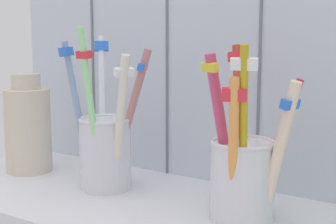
{
  "coord_description": "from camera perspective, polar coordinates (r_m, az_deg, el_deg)",
  "views": [
    {
      "loc": [
        29.03,
        -42.32,
        20.32
      ],
      "look_at": [
        0.0,
        1.48,
        12.09
      ],
      "focal_mm": 52.75,
      "sensor_mm": 36.0,
      "label": 1
    }
  ],
  "objects": [
    {
      "name": "toothbrush_cup_right",
      "position": [
        0.5,
        8.71,
        -6.63
      ],
      "size": [
        9.94,
        9.66,
        17.58
      ],
      "color": "silver",
      "rests_on": "counter_slab"
    },
    {
      "name": "toothbrush_cup_left",
      "position": [
        0.59,
        -7.21,
        -3.79
      ],
      "size": [
        11.36,
        10.25,
        19.23
      ],
      "color": "silver",
      "rests_on": "counter_slab"
    },
    {
      "name": "counter_slab",
      "position": [
        0.55,
        -0.87,
        -11.73
      ],
      "size": [
        64.0,
        22.0,
        2.0
      ],
      "primitive_type": "cube",
      "color": "silver",
      "rests_on": "ground"
    },
    {
      "name": "ceramic_vase",
      "position": [
        0.69,
        -15.89,
        -1.7
      ],
      "size": [
        6.13,
        6.13,
        13.24
      ],
      "color": "beige",
      "rests_on": "counter_slab"
    },
    {
      "name": "tile_wall_back",
      "position": [
        0.62,
        5.51,
        10.89
      ],
      "size": [
        64.0,
        2.2,
        45.0
      ],
      "color": "silver",
      "rests_on": "ground"
    }
  ]
}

